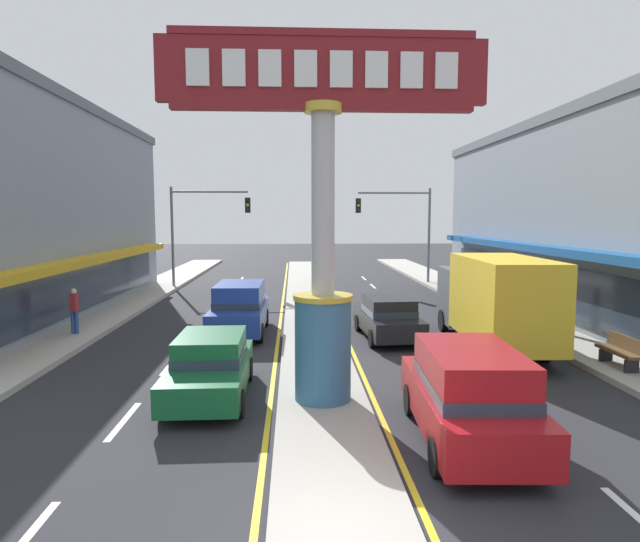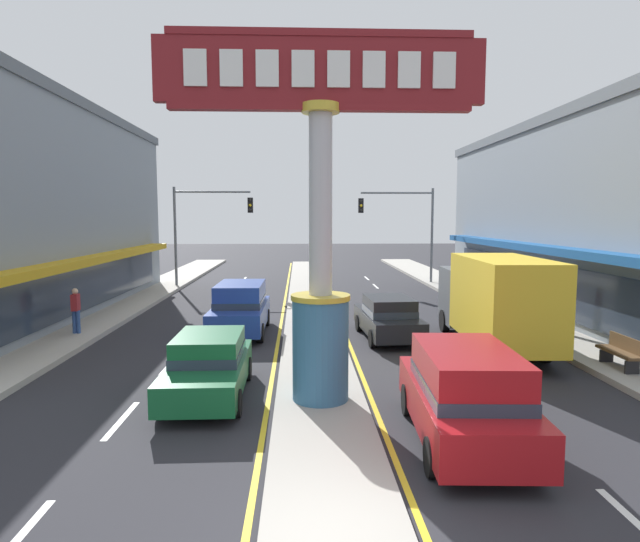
% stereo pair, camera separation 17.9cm
% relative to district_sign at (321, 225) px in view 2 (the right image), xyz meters
% --- Properties ---
extents(median_strip, '(2.12, 52.00, 0.14)m').
position_rel_district_sign_xyz_m(median_strip, '(0.00, 12.40, -4.15)').
color(median_strip, '#A39E93').
rests_on(median_strip, ground).
extents(sidewalk_left, '(2.82, 60.00, 0.18)m').
position_rel_district_sign_xyz_m(sidewalk_left, '(-9.07, 10.40, -4.13)').
color(sidewalk_left, '#ADA89E').
rests_on(sidewalk_left, ground).
extents(sidewalk_right, '(2.82, 60.00, 0.18)m').
position_rel_district_sign_xyz_m(sidewalk_right, '(9.07, 10.40, -4.13)').
color(sidewalk_right, '#ADA89E').
rests_on(sidewalk_right, ground).
extents(lane_markings, '(8.86, 52.00, 0.01)m').
position_rel_district_sign_xyz_m(lane_markings, '(0.00, 11.05, -4.22)').
color(lane_markings, silver).
rests_on(lane_markings, ground).
extents(district_sign, '(7.31, 1.38, 8.33)m').
position_rel_district_sign_xyz_m(district_sign, '(0.00, 0.00, 0.00)').
color(district_sign, '#33668C').
rests_on(district_sign, median_strip).
extents(traffic_light_left_side, '(4.86, 0.46, 6.20)m').
position_rel_district_sign_xyz_m(traffic_light_left_side, '(-6.30, 20.82, 0.03)').
color(traffic_light_left_side, slate).
rests_on(traffic_light_left_side, ground).
extents(traffic_light_right_side, '(4.86, 0.46, 6.20)m').
position_rel_district_sign_xyz_m(traffic_light_right_side, '(6.30, 21.80, 0.03)').
color(traffic_light_right_side, slate).
rests_on(traffic_light_right_side, ground).
extents(sedan_near_right_lane, '(1.86, 4.31, 1.53)m').
position_rel_district_sign_xyz_m(sedan_near_right_lane, '(-2.71, 0.68, -3.43)').
color(sedan_near_right_lane, '#14562D').
rests_on(sedan_near_right_lane, ground).
extents(box_truck_far_right_lane, '(2.46, 6.98, 3.12)m').
position_rel_district_sign_xyz_m(box_truck_far_right_lane, '(5.95, 4.98, -2.53)').
color(box_truck_far_right_lane, '#4C5156').
rests_on(box_truck_far_right_lane, ground).
extents(suv_near_left_lane, '(2.16, 4.70, 1.90)m').
position_rel_district_sign_xyz_m(suv_near_left_lane, '(2.71, -2.26, -3.24)').
color(suv_near_left_lane, maroon).
rests_on(suv_near_left_lane, ground).
extents(sedan_mid_left_lane, '(2.03, 4.40, 1.53)m').
position_rel_district_sign_xyz_m(sedan_mid_left_lane, '(2.72, 6.69, -3.43)').
color(sedan_mid_left_lane, black).
rests_on(sedan_mid_left_lane, ground).
extents(suv_far_left_oncoming, '(2.02, 4.63, 1.90)m').
position_rel_district_sign_xyz_m(suv_far_left_oncoming, '(-2.71, 7.81, -3.24)').
color(suv_far_left_oncoming, navy).
rests_on(suv_far_left_oncoming, ground).
extents(street_bench, '(0.48, 1.60, 0.88)m').
position_rel_district_sign_xyz_m(street_bench, '(8.53, 2.12, -3.57)').
color(street_bench, brown).
rests_on(street_bench, sidewalk_right).
extents(pedestrian_near_kerb, '(0.40, 0.46, 1.66)m').
position_rel_district_sign_xyz_m(pedestrian_near_kerb, '(8.99, 6.62, -3.10)').
color(pedestrian_near_kerb, gold).
rests_on(pedestrian_near_kerb, sidewalk_right).
extents(pedestrian_far_side, '(0.28, 0.42, 1.65)m').
position_rel_district_sign_xyz_m(pedestrian_far_side, '(-8.58, 7.24, -3.11)').
color(pedestrian_far_side, '#2D4C8C').
rests_on(pedestrian_far_side, sidewalk_left).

